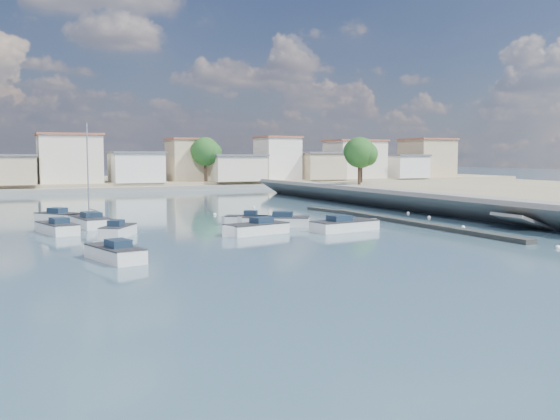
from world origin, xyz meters
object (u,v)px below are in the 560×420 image
at_px(motorboat_f, 244,221).
at_px(sailboat, 88,221).
at_px(motorboat_b, 119,231).
at_px(motorboat_e, 56,228).
at_px(motorboat_g, 64,218).
at_px(motorboat_d, 253,229).
at_px(motorboat_a, 113,254).
at_px(motorboat_h, 348,226).
at_px(motorboat_c, 273,222).

bearing_deg(motorboat_f, sailboat, 158.42).
distance_m(motorboat_b, motorboat_e, 5.69).
xyz_separation_m(motorboat_e, motorboat_g, (1.28, 8.27, 0.00)).
height_order(motorboat_e, sailboat, sailboat).
bearing_deg(motorboat_b, motorboat_d, -17.69).
bearing_deg(motorboat_d, motorboat_b, 162.31).
relative_size(motorboat_a, motorboat_h, 0.83).
bearing_deg(motorboat_e, motorboat_d, -26.69).
bearing_deg(motorboat_f, motorboat_h, -48.75).
distance_m(motorboat_a, motorboat_h, 20.77).
height_order(motorboat_d, motorboat_h, same).
relative_size(motorboat_g, sailboat, 0.57).
bearing_deg(sailboat, motorboat_c, -24.84).
height_order(motorboat_e, motorboat_h, same).
bearing_deg(motorboat_d, motorboat_h, -6.29).
bearing_deg(sailboat, motorboat_h, -32.73).
distance_m(motorboat_g, sailboat, 4.38).
bearing_deg(motorboat_c, motorboat_f, 138.13).
relative_size(motorboat_a, sailboat, 0.58).
distance_m(motorboat_a, sailboat, 18.87).
bearing_deg(motorboat_f, motorboat_c, -41.87).
distance_m(motorboat_d, motorboat_h, 7.87).
relative_size(motorboat_a, motorboat_g, 1.03).
distance_m(motorboat_a, motorboat_f, 19.32).
height_order(motorboat_b, motorboat_d, same).
height_order(motorboat_d, sailboat, sailboat).
relative_size(motorboat_b, motorboat_h, 0.65).
distance_m(motorboat_a, motorboat_d, 14.09).
height_order(motorboat_d, motorboat_e, same).
bearing_deg(motorboat_f, motorboat_a, -133.94).
bearing_deg(motorboat_d, motorboat_a, -146.85).
bearing_deg(motorboat_c, motorboat_e, 171.94).
bearing_deg(motorboat_g, motorboat_a, -88.22).
bearing_deg(sailboat, motorboat_g, 112.14).
height_order(motorboat_a, motorboat_b, same).
height_order(motorboat_c, motorboat_f, same).
bearing_deg(motorboat_f, motorboat_g, 147.53).
bearing_deg(motorboat_b, motorboat_h, -12.70).
xyz_separation_m(motorboat_a, motorboat_h, (19.61, 6.84, -0.00)).
distance_m(motorboat_d, motorboat_f, 6.42).
xyz_separation_m(motorboat_a, motorboat_e, (-1.99, 14.63, -0.00)).
bearing_deg(motorboat_g, motorboat_h, -38.31).
xyz_separation_m(motorboat_d, motorboat_h, (7.82, -0.86, 0.00)).
bearing_deg(motorboat_g, motorboat_e, -98.77).
bearing_deg(motorboat_h, motorboat_d, 173.71).
bearing_deg(sailboat, motorboat_d, -45.75).
relative_size(motorboat_e, motorboat_h, 0.85).
xyz_separation_m(motorboat_b, motorboat_f, (11.23, 3.15, 0.00)).
bearing_deg(motorboat_a, sailboat, 87.15).
distance_m(motorboat_d, sailboat, 15.56).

